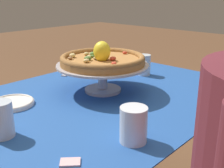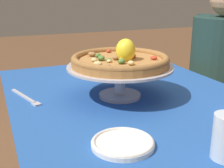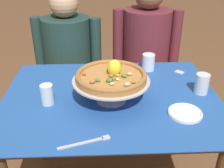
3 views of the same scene
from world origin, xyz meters
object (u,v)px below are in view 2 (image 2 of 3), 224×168
at_px(pizza_stand, 121,73).
at_px(side_plate, 123,143).
at_px(pizza, 121,60).
at_px(diner_left, 220,89).
at_px(water_glass_side_left, 89,66).
at_px(dinner_fork, 26,98).

height_order(pizza_stand, side_plate, pizza_stand).
relative_size(pizza_stand, pizza, 1.10).
bearing_deg(pizza_stand, diner_left, 112.04).
bearing_deg(water_glass_side_left, pizza, 3.00).
xyz_separation_m(pizza_stand, pizza, (0.00, 0.00, 0.05)).
bearing_deg(diner_left, water_glass_side_left, -91.24).
height_order(side_plate, dinner_fork, side_plate).
relative_size(pizza_stand, diner_left, 0.32).
bearing_deg(water_glass_side_left, diner_left, 88.76).
bearing_deg(side_plate, diner_left, 125.62).
height_order(water_glass_side_left, side_plate, water_glass_side_left).
xyz_separation_m(pizza, side_plate, (0.33, -0.14, -0.13)).
distance_m(side_plate, diner_left, 1.11).
height_order(pizza, dinner_fork, pizza).
distance_m(dinner_fork, diner_left, 1.10).
bearing_deg(diner_left, pizza, -67.90).
xyz_separation_m(side_plate, diner_left, (-0.64, 0.89, -0.17)).
bearing_deg(dinner_fork, pizza_stand, 70.50).
distance_m(pizza, dinner_fork, 0.37).
relative_size(pizza, water_glass_side_left, 3.36).
height_order(pizza_stand, pizza, pizza).
relative_size(pizza, side_plate, 2.17).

